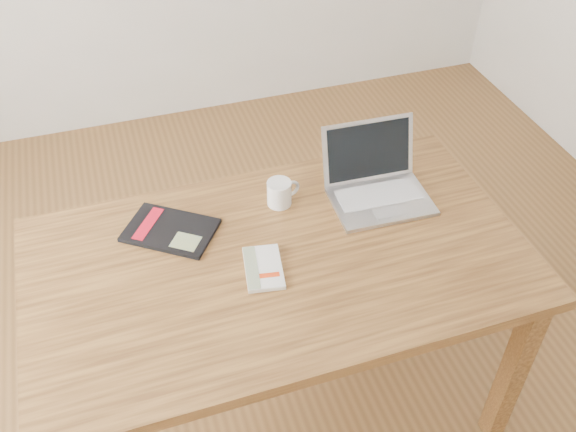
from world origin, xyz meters
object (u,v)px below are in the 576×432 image
object	(u,v)px
white_guidebook	(263,268)
laptop	(376,183)
desk	(278,278)
coffee_mug	(280,192)
black_guidebook	(170,230)

from	to	relation	value
white_guidebook	laptop	distance (m)	0.50
desk	coffee_mug	distance (m)	0.28
white_guidebook	black_guidebook	world-z (taller)	white_guidebook
coffee_mug	white_guidebook	bearing A→B (deg)	-129.75
desk	black_guidebook	world-z (taller)	black_guidebook
black_guidebook	coffee_mug	size ratio (longest dim) A/B	2.83
laptop	coffee_mug	xyz separation A→B (m)	(-0.31, 0.05, -0.00)
black_guidebook	laptop	distance (m)	0.68
desk	coffee_mug	size ratio (longest dim) A/B	13.07
laptop	desk	bearing A→B (deg)	-152.79
white_guidebook	black_guidebook	xyz separation A→B (m)	(-0.23, 0.24, -0.00)
white_guidebook	coffee_mug	world-z (taller)	coffee_mug
white_guidebook	black_guidebook	bearing A→B (deg)	142.53
desk	laptop	size ratio (longest dim) A/B	4.60
coffee_mug	black_guidebook	bearing A→B (deg)	171.20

